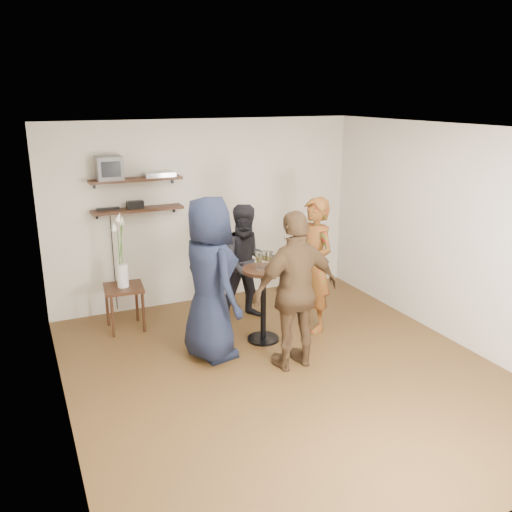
{
  "coord_description": "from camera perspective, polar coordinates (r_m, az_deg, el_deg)",
  "views": [
    {
      "loc": [
        -2.48,
        -4.69,
        2.93
      ],
      "look_at": [
        -0.17,
        0.4,
        1.24
      ],
      "focal_mm": 38.0,
      "sensor_mm": 36.0,
      "label": 1
    }
  ],
  "objects": [
    {
      "name": "wine_glass_fl",
      "position": [
        6.35,
        0.34,
        -0.22
      ],
      "size": [
        0.07,
        0.07,
        0.21
      ],
      "color": "silver",
      "rests_on": "drinks_table"
    },
    {
      "name": "crt_monitor",
      "position": [
        7.22,
        -15.22,
        8.94
      ],
      "size": [
        0.32,
        0.3,
        0.3
      ],
      "primitive_type": "cube",
      "color": "#59595B",
      "rests_on": "shelf_upper"
    },
    {
      "name": "wine_glass_bl",
      "position": [
        6.45,
        0.22,
        -0.07
      ],
      "size": [
        0.07,
        0.07,
        0.2
      ],
      "color": "silver",
      "rests_on": "drinks_table"
    },
    {
      "name": "power_strip",
      "position": [
        7.34,
        -15.32,
        4.82
      ],
      "size": [
        0.3,
        0.05,
        0.03
      ],
      "primitive_type": "cube",
      "color": "black",
      "rests_on": "shelf_lower"
    },
    {
      "name": "room",
      "position": [
        5.55,
        3.34,
        -0.31
      ],
      "size": [
        4.58,
        5.08,
        2.68
      ],
      "color": "#422915",
      "rests_on": "ground"
    },
    {
      "name": "person_plaid",
      "position": [
        6.84,
        6.11,
        -0.94
      ],
      "size": [
        0.47,
        0.66,
        1.72
      ],
      "primitive_type": "imported",
      "rotation": [
        0.0,
        0.0,
        -1.48
      ],
      "color": "#A11612",
      "rests_on": "room"
    },
    {
      "name": "shelf_lower",
      "position": [
        7.37,
        -12.33,
        4.81
      ],
      "size": [
        1.2,
        0.25,
        0.04
      ],
      "primitive_type": "cube",
      "color": "black",
      "rests_on": "room"
    },
    {
      "name": "person_dark",
      "position": [
        7.15,
        -0.95,
        -0.71
      ],
      "size": [
        0.83,
        0.69,
        1.56
      ],
      "primitive_type": "imported",
      "rotation": [
        0.0,
        0.0,
        -0.14
      ],
      "color": "black",
      "rests_on": "room"
    },
    {
      "name": "vase_lilies",
      "position": [
        6.98,
        -13.97,
        -0.76
      ],
      "size": [
        0.19,
        0.2,
        0.98
      ],
      "rotation": [
        0.0,
        0.0,
        -0.1
      ],
      "color": "silver",
      "rests_on": "side_table"
    },
    {
      "name": "person_navy",
      "position": [
        6.06,
        -4.9,
        -2.46
      ],
      "size": [
        0.74,
        1.0,
        1.87
      ],
      "primitive_type": "imported",
      "rotation": [
        0.0,
        0.0,
        1.74
      ],
      "color": "black",
      "rests_on": "room"
    },
    {
      "name": "person_brown",
      "position": [
        5.86,
        4.25,
        -3.72
      ],
      "size": [
        1.06,
        0.49,
        1.77
      ],
      "primitive_type": "imported",
      "rotation": [
        0.0,
        0.0,
        3.2
      ],
      "color": "#4A331F",
      "rests_on": "room"
    },
    {
      "name": "wine_glass_br",
      "position": [
        6.42,
        1.0,
        -0.05
      ],
      "size": [
        0.07,
        0.07,
        0.21
      ],
      "color": "silver",
      "rests_on": "drinks_table"
    },
    {
      "name": "dvd_deck",
      "position": [
        7.36,
        -10.16,
        8.46
      ],
      "size": [
        0.4,
        0.24,
        0.06
      ],
      "primitive_type": "cube",
      "color": "silver",
      "rests_on": "shelf_upper"
    },
    {
      "name": "side_table",
      "position": [
        7.11,
        -13.73,
        -3.87
      ],
      "size": [
        0.53,
        0.53,
        0.58
      ],
      "rotation": [
        0.0,
        0.0,
        -0.1
      ],
      "color": "black",
      "rests_on": "room"
    },
    {
      "name": "radio",
      "position": [
        7.35,
        -12.61,
        5.3
      ],
      "size": [
        0.22,
        0.1,
        0.1
      ],
      "primitive_type": "cube",
      "color": "black",
      "rests_on": "shelf_lower"
    },
    {
      "name": "drinks_table",
      "position": [
        6.55,
        0.79,
        -4.1
      ],
      "size": [
        0.51,
        0.51,
        0.93
      ],
      "color": "black",
      "rests_on": "room"
    },
    {
      "name": "shelf_upper",
      "position": [
        7.3,
        -12.53,
        7.88
      ],
      "size": [
        1.2,
        0.25,
        0.04
      ],
      "primitive_type": "cube",
      "color": "black",
      "rests_on": "room"
    },
    {
      "name": "wine_glass_fr",
      "position": [
        6.38,
        1.42,
        -0.14
      ],
      "size": [
        0.07,
        0.07,
        0.21
      ],
      "color": "silver",
      "rests_on": "drinks_table"
    }
  ]
}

